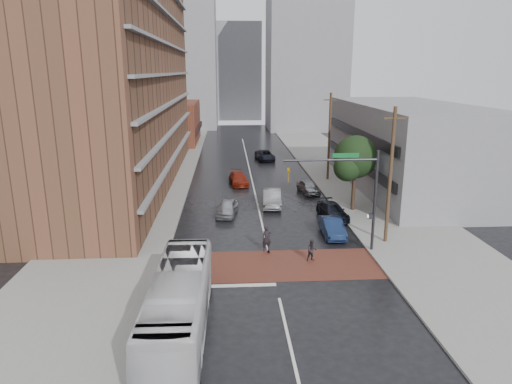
{
  "coord_description": "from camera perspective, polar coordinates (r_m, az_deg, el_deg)",
  "views": [
    {
      "loc": [
        -2.75,
        -27.05,
        12.39
      ],
      "look_at": [
        -0.67,
        6.12,
        3.5
      ],
      "focal_mm": 32.0,
      "sensor_mm": 36.0,
      "label": 1
    }
  ],
  "objects": [
    {
      "name": "signal_mast",
      "position": [
        31.71,
        12.26,
        0.65
      ],
      "size": [
        6.5,
        0.3,
        7.2
      ],
      "color": "#2D2D33",
      "rests_on": "ground"
    },
    {
      "name": "distant_tower_east",
      "position": [
        100.61,
        6.33,
        18.08
      ],
      "size": [
        16.0,
        14.0,
        36.0
      ],
      "primitive_type": "cube",
      "color": "gray",
      "rests_on": "ground"
    },
    {
      "name": "sidewalk_east",
      "position": [
        55.35,
        11.44,
        1.82
      ],
      "size": [
        9.0,
        90.0,
        0.15
      ],
      "primitive_type": "cube",
      "color": "gray",
      "rests_on": "ground"
    },
    {
      "name": "building_east",
      "position": [
        51.44,
        18.53,
        5.38
      ],
      "size": [
        11.0,
        26.0,
        9.0
      ],
      "primitive_type": "cube",
      "color": "gray",
      "rests_on": "ground"
    },
    {
      "name": "sidewalk_west",
      "position": [
        54.2,
        -12.78,
        1.46
      ],
      "size": [
        9.0,
        90.0,
        0.15
      ],
      "primitive_type": "cube",
      "color": "gray",
      "rests_on": "ground"
    },
    {
      "name": "storefront_west",
      "position": [
        82.06,
        -10.14,
        8.52
      ],
      "size": [
        8.0,
        16.0,
        7.0
      ],
      "primitive_type": "cube",
      "color": "brown",
      "rests_on": "ground"
    },
    {
      "name": "distant_tower_west",
      "position": [
        105.71,
        -10.12,
        16.71
      ],
      "size": [
        18.0,
        16.0,
        32.0
      ],
      "primitive_type": "cube",
      "color": "gray",
      "rests_on": "ground"
    },
    {
      "name": "car_travel_b",
      "position": [
        42.79,
        2.01,
        -0.78
      ],
      "size": [
        2.01,
        4.86,
        1.56
      ],
      "primitive_type": "imported",
      "rotation": [
        0.0,
        0.0,
        -0.08
      ],
      "color": "#A9ABB1",
      "rests_on": "ground"
    },
    {
      "name": "distant_tower_center",
      "position": [
        122.08,
        -2.36,
        14.78
      ],
      "size": [
        12.0,
        10.0,
        24.0
      ],
      "primitive_type": "cube",
      "color": "gray",
      "rests_on": "ground"
    },
    {
      "name": "crosswalk",
      "position": [
        30.33,
        1.96,
        -9.13
      ],
      "size": [
        14.0,
        5.0,
        0.02
      ],
      "primitive_type": "cube",
      "color": "maroon",
      "rests_on": "ground"
    },
    {
      "name": "car_parked_mid",
      "position": [
        39.88,
        9.53,
        -2.36
      ],
      "size": [
        2.49,
        4.69,
        1.3
      ],
      "primitive_type": "imported",
      "rotation": [
        0.0,
        0.0,
        0.16
      ],
      "color": "black",
      "rests_on": "ground"
    },
    {
      "name": "car_travel_a",
      "position": [
        40.21,
        -3.64,
        -1.99
      ],
      "size": [
        2.24,
        4.19,
        1.36
      ],
      "primitive_type": "imported",
      "rotation": [
        0.0,
        0.0,
        -0.17
      ],
      "color": "#AFB2B7",
      "rests_on": "ground"
    },
    {
      "name": "car_parked_far",
      "position": [
        47.68,
        6.55,
        0.64
      ],
      "size": [
        2.27,
        4.14,
        1.33
      ],
      "primitive_type": "imported",
      "rotation": [
        0.0,
        0.0,
        0.19
      ],
      "color": "#929599",
      "rests_on": "ground"
    },
    {
      "name": "car_parked_near",
      "position": [
        35.72,
        9.51,
        -4.36
      ],
      "size": [
        1.5,
        4.21,
        1.38
      ],
      "primitive_type": "imported",
      "rotation": [
        0.0,
        0.0,
        -0.01
      ],
      "color": "#142347",
      "rests_on": "ground"
    },
    {
      "name": "car_travel_c",
      "position": [
        51.04,
        -2.19,
        1.67
      ],
      "size": [
        2.4,
        4.72,
        1.31
      ],
      "primitive_type": "imported",
      "rotation": [
        0.0,
        0.0,
        0.13
      ],
      "color": "maroon",
      "rests_on": "ground"
    },
    {
      "name": "pedestrian_b",
      "position": [
        30.93,
        7.02,
        -7.28
      ],
      "size": [
        0.83,
        0.71,
        1.48
      ],
      "primitive_type": "imported",
      "rotation": [
        0.0,
        0.0,
        0.23
      ],
      "color": "black",
      "rests_on": "ground"
    },
    {
      "name": "ground",
      "position": [
        29.88,
        2.05,
        -9.53
      ],
      "size": [
        160.0,
        160.0,
        0.0
      ],
      "primitive_type": "plane",
      "color": "black",
      "rests_on": "ground"
    },
    {
      "name": "pedestrian_a",
      "position": [
        32.27,
        1.35,
        -5.83
      ],
      "size": [
        0.77,
        0.61,
        1.86
      ],
      "primitive_type": "imported",
      "rotation": [
        0.0,
        0.0,
        0.27
      ],
      "color": "black",
      "rests_on": "ground"
    },
    {
      "name": "transit_bus",
      "position": [
        22.98,
        -9.59,
        -13.45
      ],
      "size": [
        2.8,
        11.07,
        3.07
      ],
      "primitive_type": "imported",
      "rotation": [
        0.0,
        0.0,
        -0.02
      ],
      "color": "silver",
      "rests_on": "ground"
    },
    {
      "name": "utility_pole_far",
      "position": [
        52.84,
        9.15,
        6.9
      ],
      "size": [
        1.6,
        0.26,
        10.0
      ],
      "color": "#473321",
      "rests_on": "ground"
    },
    {
      "name": "utility_pole_near",
      "position": [
        33.91,
        16.43,
        2.01
      ],
      "size": [
        1.6,
        0.26,
        10.0
      ],
      "color": "#473321",
      "rests_on": "ground"
    },
    {
      "name": "apartment_block",
      "position": [
        52.3,
        -16.67,
        16.14
      ],
      "size": [
        10.0,
        44.0,
        28.0
      ],
      "primitive_type": "cube",
      "color": "brown",
      "rests_on": "ground"
    },
    {
      "name": "suv_travel",
      "position": [
        64.9,
        1.12,
        4.59
      ],
      "size": [
        2.85,
        5.25,
        1.4
      ],
      "primitive_type": "imported",
      "rotation": [
        0.0,
        0.0,
        0.11
      ],
      "color": "black",
      "rests_on": "ground"
    },
    {
      "name": "street_tree",
      "position": [
        41.39,
        12.31,
        3.97
      ],
      "size": [
        4.2,
        4.1,
        6.9
      ],
      "color": "#332319",
      "rests_on": "ground"
    }
  ]
}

